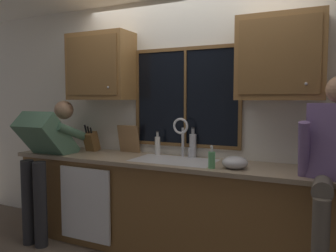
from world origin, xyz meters
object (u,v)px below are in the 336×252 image
(cutting_board, at_px, (129,139))
(bottle_tall_clear, at_px, (158,145))
(soap_dispenser, at_px, (212,160))
(bottle_green_glass, at_px, (193,145))
(mixing_bowl, at_px, (235,163))
(person_standing, at_px, (46,153))
(knife_block, at_px, (91,142))

(cutting_board, height_order, bottle_tall_clear, cutting_board)
(soap_dispenser, relative_size, bottle_green_glass, 0.65)
(cutting_board, height_order, mixing_bowl, cutting_board)
(mixing_bowl, bearing_deg, cutting_board, 165.38)
(person_standing, bearing_deg, bottle_tall_clear, 23.34)
(cutting_board, height_order, soap_dispenser, cutting_board)
(knife_block, bearing_deg, bottle_tall_clear, 5.05)
(soap_dispenser, height_order, bottle_green_glass, bottle_green_glass)
(knife_block, distance_m, soap_dispenser, 1.56)
(person_standing, height_order, bottle_green_glass, person_standing)
(mixing_bowl, height_order, bottle_tall_clear, bottle_tall_clear)
(bottle_green_glass, bearing_deg, cutting_board, -178.38)
(bottle_green_glass, height_order, bottle_tall_clear, bottle_green_glass)
(person_standing, relative_size, mixing_bowl, 6.79)
(mixing_bowl, distance_m, bottle_tall_clear, 0.95)
(soap_dispenser, distance_m, bottle_tall_clear, 0.82)
(person_standing, height_order, soap_dispenser, person_standing)
(cutting_board, bearing_deg, mixing_bowl, -14.62)
(knife_block, height_order, cutting_board, same)
(person_standing, xyz_separation_m, mixing_bowl, (1.99, 0.17, 0.03))
(knife_block, distance_m, cutting_board, 0.45)
(cutting_board, xyz_separation_m, mixing_bowl, (1.27, -0.33, -0.10))
(soap_dispenser, bearing_deg, mixing_bowl, 25.96)
(cutting_board, relative_size, bottle_tall_clear, 1.20)
(knife_block, relative_size, soap_dispenser, 1.61)
(person_standing, relative_size, cutting_board, 4.86)
(soap_dispenser, bearing_deg, knife_block, 168.19)
(bottle_green_glass, xyz_separation_m, bottle_tall_clear, (-0.38, -0.05, -0.02))
(mixing_bowl, bearing_deg, bottle_green_glass, 145.98)
(mixing_bowl, bearing_deg, soap_dispenser, -154.04)
(knife_block, relative_size, mixing_bowl, 1.47)
(bottle_tall_clear, bearing_deg, mixing_bowl, -18.63)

